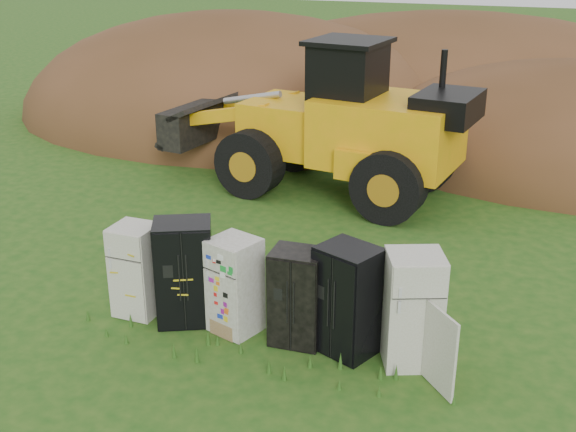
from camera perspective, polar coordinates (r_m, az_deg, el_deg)
name	(u,v)px	position (r m, az deg, el deg)	size (l,w,h in m)	color
ground	(270,335)	(12.29, -1.42, -9.36)	(120.00, 120.00, 0.00)	#1C4D14
fridge_leftmost	(137,270)	(12.86, -11.87, -4.19)	(0.73, 0.70, 1.65)	silver
fridge_black_side	(184,272)	(12.42, -8.19, -4.42)	(0.96, 0.76, 1.84)	black
fridge_sticker	(235,285)	(12.07, -4.19, -5.49)	(0.74, 0.69, 1.67)	silver
fridge_dark_mid	(297,297)	(11.73, 0.74, -6.41)	(0.83, 0.68, 1.62)	black
fridge_black_right	(348,300)	(11.48, 4.75, -6.64)	(0.90, 0.75, 1.80)	black
fridge_open_door	(413,310)	(11.29, 9.82, -7.29)	(0.84, 0.77, 1.85)	silver
wheel_loader	(311,115)	(18.54, 1.85, 7.99)	(8.10, 3.28, 3.92)	orange
dirt_mound_right	(576,161)	(22.98, 21.78, 4.08)	(12.84, 9.42, 5.82)	#4B2F18
dirt_mound_left	(237,117)	(26.60, -4.05, 7.82)	(16.30, 12.23, 7.50)	#4B2F18
dirt_mound_back	(454,106)	(28.96, 12.99, 8.46)	(19.95, 13.30, 7.10)	#4B2F18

